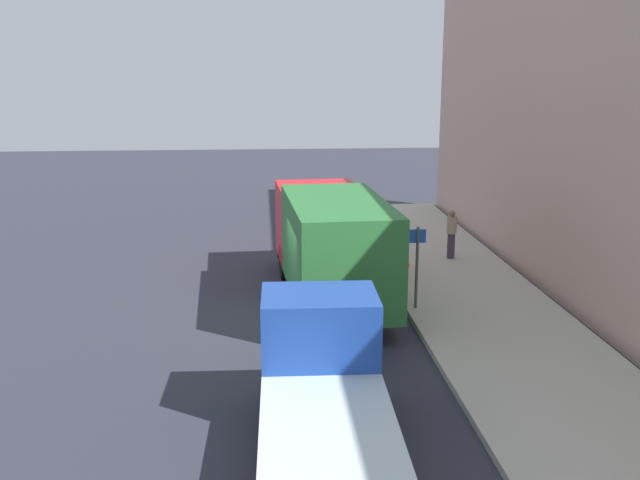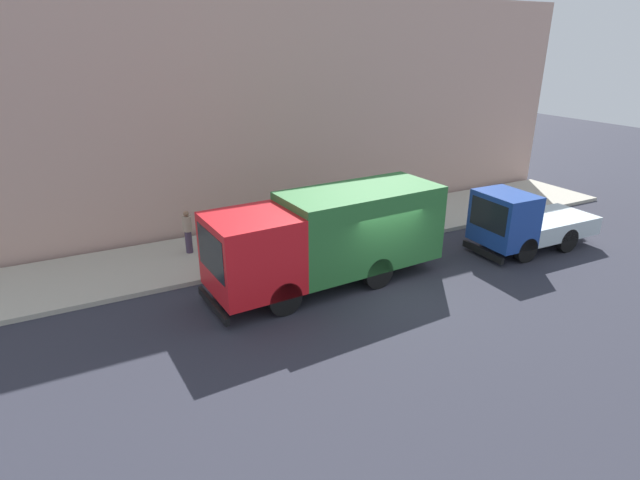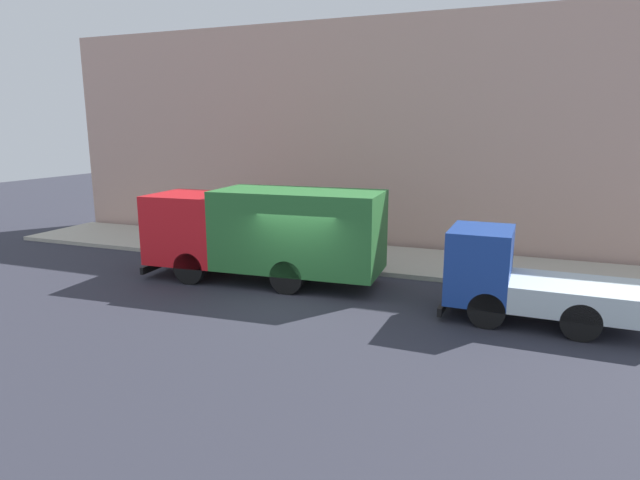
{
  "view_description": "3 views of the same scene",
  "coord_description": "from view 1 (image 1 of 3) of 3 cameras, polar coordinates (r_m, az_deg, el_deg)",
  "views": [
    {
      "loc": [
        -0.77,
        -17.7,
        6.45
      ],
      "look_at": [
        0.84,
        2.09,
        1.63
      ],
      "focal_mm": 40.12,
      "sensor_mm": 36.0,
      "label": 1
    },
    {
      "loc": [
        -12.31,
        8.98,
        7.58
      ],
      "look_at": [
        1.3,
        1.85,
        1.52
      ],
      "focal_mm": 28.34,
      "sensor_mm": 36.0,
      "label": 2
    },
    {
      "loc": [
        -14.25,
        -6.26,
        5.04
      ],
      "look_at": [
        1.57,
        -0.16,
        1.45
      ],
      "focal_mm": 29.69,
      "sensor_mm": 36.0,
      "label": 3
    }
  ],
  "objects": [
    {
      "name": "ground",
      "position": [
        18.86,
        -2.03,
        -6.36
      ],
      "size": [
        80.0,
        80.0,
        0.0
      ],
      "primitive_type": "plane",
      "color": "#2C2D38"
    },
    {
      "name": "small_flatbed_truck",
      "position": [
        12.54,
        0.24,
        -11.52
      ],
      "size": [
        2.24,
        5.16,
        2.42
      ],
      "rotation": [
        0.0,
        0.0,
        -0.02
      ],
      "color": "#1C3F97",
      "rests_on": "ground"
    },
    {
      "name": "pedestrian_walking",
      "position": [
        24.35,
        10.45,
        0.56
      ],
      "size": [
        0.43,
        0.43,
        1.64
      ],
      "rotation": [
        0.0,
        0.0,
        2.82
      ],
      "color": "#403349",
      "rests_on": "sidewalk"
    },
    {
      "name": "sidewalk",
      "position": [
        19.7,
        13.0,
        -5.57
      ],
      "size": [
        4.19,
        30.0,
        0.16
      ],
      "primitive_type": "cube",
      "color": "#B5B09F",
      "rests_on": "ground"
    },
    {
      "name": "large_utility_truck",
      "position": [
        19.98,
        0.81,
        0.01
      ],
      "size": [
        2.89,
        8.1,
        3.09
      ],
      "rotation": [
        0.0,
        0.0,
        0.06
      ],
      "color": "red",
      "rests_on": "ground"
    },
    {
      "name": "traffic_cone_orange",
      "position": [
        23.27,
        6.72,
        -1.35
      ],
      "size": [
        0.42,
        0.42,
        0.61
      ],
      "primitive_type": "cone",
      "color": "orange",
      "rests_on": "sidewalk"
    },
    {
      "name": "building_facade",
      "position": [
        19.69,
        21.01,
        7.72
      ],
      "size": [
        0.5,
        30.0,
        9.45
      ],
      "primitive_type": "cube",
      "color": "#C79E8F",
      "rests_on": "ground"
    },
    {
      "name": "street_sign_post",
      "position": [
        19.04,
        7.74,
        -1.59
      ],
      "size": [
        0.44,
        0.08,
        2.22
      ],
      "color": "#4C5156",
      "rests_on": "sidewalk"
    }
  ]
}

